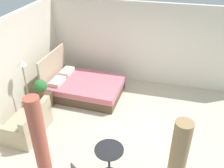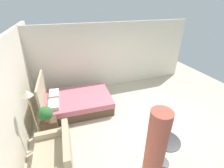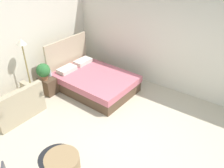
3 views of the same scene
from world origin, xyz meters
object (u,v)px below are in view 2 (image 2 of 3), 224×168
(couch, at_px, (56,157))
(balcony_table, at_px, (165,148))
(vase, at_px, (46,115))
(floor_lamp, at_px, (31,106))
(nightstand, at_px, (50,125))
(potted_plant, at_px, (46,114))
(bed, at_px, (76,102))

(couch, bearing_deg, balcony_table, -107.32)
(vase, relative_size, floor_lamp, 0.09)
(vase, distance_m, floor_lamp, 0.92)
(nightstand, xyz_separation_m, floor_lamp, (-0.43, 0.22, 1.03))
(couch, xyz_separation_m, balcony_table, (-0.73, -2.34, 0.23))
(couch, bearing_deg, floor_lamp, 26.18)
(couch, bearing_deg, nightstand, 7.11)
(nightstand, relative_size, potted_plant, 1.00)
(bed, xyz_separation_m, balcony_table, (-2.80, -1.61, 0.24))
(couch, height_order, vase, couch)
(floor_lamp, bearing_deg, vase, -17.78)
(bed, height_order, couch, bed)
(floor_lamp, bearing_deg, balcony_table, -118.63)
(floor_lamp, bearing_deg, bed, -39.81)
(bed, bearing_deg, couch, 160.55)
(floor_lamp, height_order, balcony_table, floor_lamp)
(potted_plant, bearing_deg, nightstand, -7.57)
(floor_lamp, xyz_separation_m, balcony_table, (-1.48, -2.71, -0.75))
(vase, bearing_deg, balcony_table, -128.74)
(bed, height_order, vase, bed)
(nightstand, distance_m, vase, 0.34)
(bed, height_order, potted_plant, bed)
(couch, relative_size, balcony_table, 1.66)
(nightstand, relative_size, floor_lamp, 0.28)
(vase, bearing_deg, floor_lamp, 162.22)
(bed, bearing_deg, potted_plant, 137.90)
(potted_plant, bearing_deg, floor_lamp, 147.99)
(bed, xyz_separation_m, potted_plant, (-0.99, 0.89, 0.46))
(bed, relative_size, vase, 14.92)
(bed, distance_m, vase, 1.23)
(nightstand, xyz_separation_m, vase, (0.12, 0.04, 0.31))
(couch, height_order, potted_plant, potted_plant)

